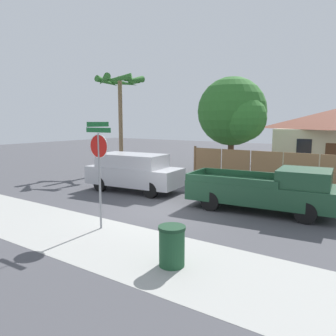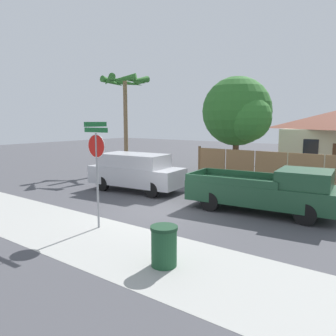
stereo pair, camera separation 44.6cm
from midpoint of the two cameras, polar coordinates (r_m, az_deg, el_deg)
The scene contains 9 objects.
ground_plane at distance 12.92m, azimuth -2.13°, elevation -7.45°, with size 80.00×80.00×0.00m, color #47474C.
sidewalk_strip at distance 10.37m, azimuth -14.22°, elevation -11.66°, with size 36.00×3.20×0.01m.
wooden_fence at distance 19.11m, azimuth 21.42°, elevation -0.19°, with size 13.24×0.12×1.86m.
oak_tree at distance 21.86m, azimuth 10.87°, elevation 9.40°, with size 4.69×4.46×6.33m.
palm_tree at distance 23.10m, azimuth -8.93°, elevation 13.46°, with size 3.18×3.40×6.52m.
red_suv at distance 16.33m, azimuth -6.80°, elevation -0.57°, with size 4.92×2.33×1.87m.
orange_pickup at distance 13.08m, azimuth 16.07°, elevation -3.68°, with size 5.75×2.57×1.75m.
stop_sign at distance 10.66m, azimuth -13.10°, elevation 2.02°, with size 1.04×0.93×3.45m.
trash_bin at distance 8.10m, azimuth -0.95°, elevation -13.42°, with size 0.66×0.66×0.99m.
Camera 1 is at (7.19, -10.15, 3.49)m, focal length 35.00 mm.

